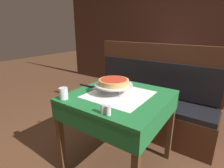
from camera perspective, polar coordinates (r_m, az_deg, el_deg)
name	(u,v)px	position (r m, az deg, el deg)	size (l,w,h in m)	color
ground_plane	(118,164)	(1.99, 1.96, -24.60)	(14.00, 14.00, 0.00)	brown
dining_table_front	(119,106)	(1.61, 2.22, -7.07)	(0.84, 0.84, 0.77)	#1E6B33
dining_table_rear	(163,66)	(3.31, 16.43, 5.62)	(0.84, 0.84, 0.78)	red
booth_bench	(148,106)	(2.41, 11.75, -7.11)	(1.66, 0.46, 1.15)	#4C2819
back_wall_panel	(188,35)	(3.71, 23.44, 14.40)	(6.00, 0.04, 2.40)	#3D2319
pizza_pan_stand	(114,85)	(1.58, 0.62, -0.34)	(0.34, 0.34, 0.09)	#ADADB2
deep_dish_pizza	(114,81)	(1.56, 0.63, 0.83)	(0.27, 0.27, 0.05)	tan
pizza_server	(93,87)	(1.75, -6.15, -1.05)	(0.30, 0.11, 0.01)	#BCBCC1
water_glass_near	(64,93)	(1.51, -15.53, -2.97)	(0.07, 0.07, 0.10)	silver
salt_shaker	(103,109)	(1.23, -2.92, -8.14)	(0.04, 0.04, 0.07)	silver
pepper_shaker	(108,111)	(1.20, -1.22, -8.67)	(0.04, 0.04, 0.07)	silver
condiment_caddy	(161,59)	(3.20, 15.81, 7.84)	(0.14, 0.14, 0.17)	black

